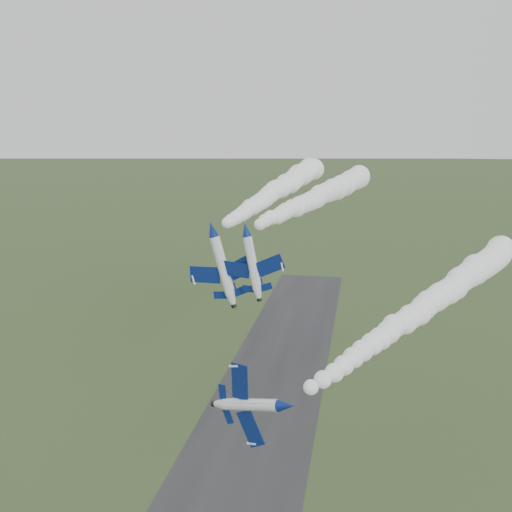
# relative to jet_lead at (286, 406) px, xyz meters

# --- Properties ---
(runway) EXTENTS (24.00, 260.00, 0.04)m
(runway) POSITION_rel_jet_lead_xyz_m (-12.22, 34.73, -29.72)
(runway) COLOR #2A2A2C
(runway) RESTS_ON ground
(jet_lead) EXTENTS (7.12, 11.33, 9.51)m
(jet_lead) POSITION_rel_jet_lead_xyz_m (0.00, 0.00, 0.00)
(jet_lead) COLOR white
(smoke_trail_jet_lead) EXTENTS (36.61, 70.15, 5.56)m
(smoke_trail_jet_lead) POSITION_rel_jet_lead_xyz_m (18.84, 35.26, 2.13)
(smoke_trail_jet_lead) COLOR white
(jet_pair_left) EXTENTS (10.98, 13.52, 4.19)m
(jet_pair_left) POSITION_rel_jet_lead_xyz_m (-14.69, 24.49, 14.51)
(jet_pair_left) COLOR white
(smoke_trail_jet_pair_left) EXTENTS (13.62, 64.36, 5.41)m
(smoke_trail_jet_pair_left) POSITION_rel_jet_lead_xyz_m (-9.88, 59.55, 16.74)
(smoke_trail_jet_pair_left) COLOR white
(jet_pair_right) EXTENTS (9.80, 11.74, 3.34)m
(jet_pair_right) POSITION_rel_jet_lead_xyz_m (-9.31, 23.27, 14.86)
(jet_pair_right) COLOR white
(smoke_trail_jet_pair_right) EXTENTS (19.39, 68.48, 5.51)m
(smoke_trail_jet_pair_right) POSITION_rel_jet_lead_xyz_m (-1.15, 59.24, 15.73)
(smoke_trail_jet_pair_right) COLOR white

